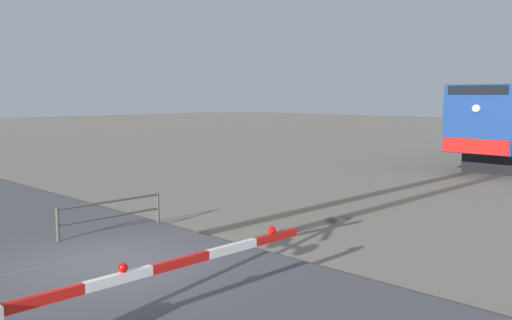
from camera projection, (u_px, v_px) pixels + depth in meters
ground_plane at (110, 269)px, 11.46m from camera, size 160.00×160.00×0.00m
rail_track_left at (93, 258)px, 11.95m from camera, size 0.08×80.00×0.15m
rail_track_right at (129, 273)px, 10.95m from camera, size 0.08×80.00×0.15m
road_surface at (110, 266)px, 11.45m from camera, size 36.00×5.73×0.15m
crossing_gate at (49, 319)px, 6.90m from camera, size 0.36×6.03×1.30m
guard_railing at (111, 212)px, 14.05m from camera, size 0.08×2.95×0.95m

